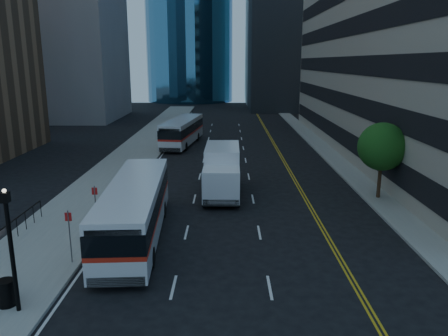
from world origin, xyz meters
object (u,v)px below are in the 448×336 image
street_tree (382,147)px  bus_rear (182,131)px  bus_front (135,208)px  lamp_post (11,246)px  trash_can (6,293)px  box_truck (222,171)px

street_tree → bus_rear: (-15.26, 19.95, -2.07)m
bus_front → bus_rear: bus_front is taller
lamp_post → street_tree: bearing=37.9°
trash_can → lamp_post: bearing=-30.4°
bus_front → bus_rear: (-0.19, 26.74, -0.07)m
street_tree → bus_front: (-15.07, -6.79, -2.00)m
street_tree → bus_front: 16.65m
street_tree → bus_rear: 25.20m
lamp_post → trash_can: (-0.59, 0.34, -2.07)m
bus_front → trash_can: bus_front is taller
street_tree → trash_can: street_tree is taller
trash_can → box_truck: bearing=61.5°
bus_front → box_truck: bearing=56.8°
trash_can → bus_rear: bearing=84.4°
bus_front → box_truck: (4.46, 7.82, 0.10)m
lamp_post → bus_rear: (2.74, 33.95, -1.15)m
street_tree → bus_front: street_tree is taller
lamp_post → box_truck: lamp_post is taller
lamp_post → trash_can: size_ratio=4.49×
bus_rear → lamp_post: bearing=-86.8°
lamp_post → bus_rear: 34.08m
bus_rear → box_truck: bearing=-68.4°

